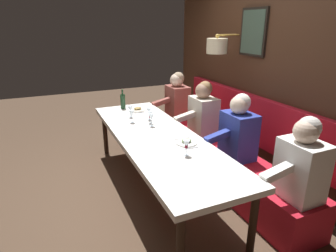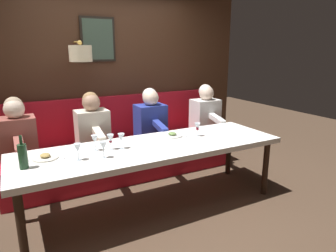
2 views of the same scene
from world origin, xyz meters
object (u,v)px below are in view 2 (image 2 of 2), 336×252
wine_glass_5 (121,138)px  wine_bottle (23,156)px  wine_glass_0 (78,148)px  wine_glass_4 (197,127)px  diner_nearest (205,112)px  diner_middle (92,125)px  diner_far (17,134)px  wine_glass_3 (103,146)px  wine_glass_2 (95,140)px  diner_near (151,119)px  dining_table (153,150)px  wine_glass_1 (110,139)px

wine_glass_5 → wine_bottle: size_ratio=0.55×
wine_glass_0 → wine_glass_4: size_ratio=1.00×
wine_glass_0 → diner_nearest: bearing=-65.6°
diner_middle → wine_glass_0: (-0.96, 0.38, 0.04)m
diner_far → wine_glass_3: (-1.01, -0.71, 0.04)m
diner_far → wine_glass_2: (-0.76, -0.69, 0.04)m
diner_near → diner_far: size_ratio=1.00×
diner_nearest → dining_table: bearing=124.1°
wine_glass_2 → wine_bottle: 0.70m
diner_middle → wine_glass_2: 0.77m
wine_glass_0 → wine_glass_4: (0.14, -1.43, -0.00)m
dining_table → diner_far: size_ratio=3.67×
wine_glass_1 → diner_far: bearing=46.4°
diner_far → wine_bottle: bearing=-179.0°
dining_table → diner_nearest: (0.88, -1.30, 0.13)m
diner_far → wine_glass_0: size_ratio=4.82×
dining_table → wine_glass_2: (0.13, 0.60, 0.18)m
dining_table → diner_near: (0.88, -0.38, 0.13)m
diner_nearest → wine_glass_4: diner_nearest is taller
diner_nearest → diner_middle: same height
wine_glass_0 → wine_glass_3: (-0.05, -0.23, 0.00)m
wine_glass_3 → diner_nearest: bearing=-61.8°
diner_far → wine_glass_2: bearing=-137.6°
diner_far → diner_nearest: bearing=-90.0°
dining_table → wine_glass_1: wine_glass_1 is taller
wine_glass_0 → dining_table: bearing=-84.6°
wine_glass_1 → wine_glass_2: 0.16m
diner_nearest → diner_far: bearing=90.0°
wine_glass_4 → wine_bottle: bearing=93.8°
diner_near → diner_middle: (0.00, 0.81, 0.00)m
diner_near → wine_glass_2: (-0.76, 0.98, 0.04)m
diner_far → wine_glass_4: (-0.81, -1.91, 0.04)m
wine_glass_4 → wine_glass_0: bearing=95.8°
diner_near → diner_far: 1.67m
dining_table → diner_near: diner_near is taller
dining_table → diner_middle: (0.88, 0.43, 0.13)m
dining_table → diner_far: diner_far is taller
wine_glass_4 → wine_glass_5: size_ratio=1.00×
diner_middle → wine_glass_2: diner_middle is taller
wine_glass_0 → wine_glass_1: same height
wine_glass_3 → wine_glass_5: size_ratio=1.00×
diner_near → wine_glass_2: size_ratio=4.82×
wine_glass_0 → wine_glass_2: size_ratio=1.00×
diner_near → wine_glass_4: bearing=-163.6°
diner_far → wine_glass_4: bearing=-113.1°
dining_table → diner_near: bearing=-23.2°
diner_far → dining_table: bearing=-124.4°
dining_table → wine_glass_0: size_ratio=17.71×
diner_near → diner_middle: bearing=90.0°
diner_near → wine_glass_4: (-0.81, -0.24, 0.04)m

